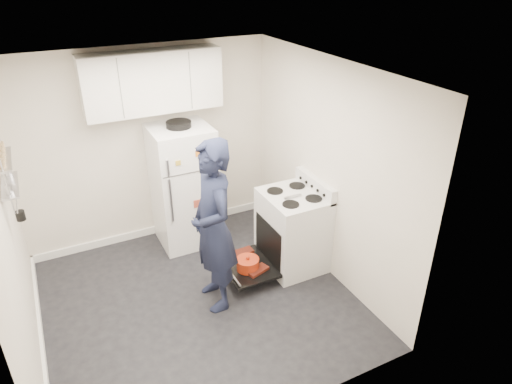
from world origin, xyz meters
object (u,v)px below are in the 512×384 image
open_oven_door (247,265)px  refrigerator (184,186)px  electric_range (292,231)px  person (213,227)px

open_oven_door → refrigerator: size_ratio=0.43×
electric_range → refrigerator: bearing=130.8°
electric_range → refrigerator: 1.49m
electric_range → open_oven_door: size_ratio=1.57×
refrigerator → person: 1.33m
electric_range → open_oven_door: 0.66m
electric_range → person: size_ratio=0.58×
open_oven_door → electric_range: bearing=2.0°
refrigerator → person: (-0.12, -1.31, 0.15)m
open_oven_door → person: 0.91m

